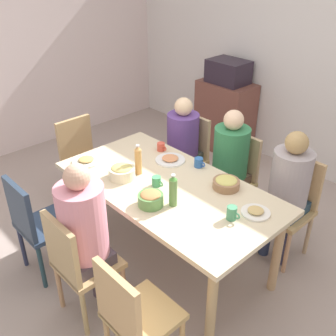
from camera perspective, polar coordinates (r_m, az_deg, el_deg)
ground_plane at (r=3.58m, az=0.00°, el=-12.91°), size 6.94×6.94×0.00m
wall_back at (r=4.69m, az=21.96°, el=13.82°), size 6.02×0.12×2.60m
dining_table at (r=3.16m, az=0.00°, el=-3.72°), size 1.83×0.95×0.77m
chair_0 at (r=4.14m, az=2.89°, el=2.17°), size 0.40×0.40×0.90m
person_0 at (r=4.00m, az=2.03°, el=3.98°), size 0.32×0.32×1.14m
chair_1 at (r=4.15m, az=-12.30°, el=1.59°), size 0.40×0.40×0.90m
chair_2 at (r=2.87m, az=-12.90°, el=-13.01°), size 0.40×0.40×0.90m
person_2 at (r=2.75m, az=-11.87°, el=-8.60°), size 0.32×0.32×1.25m
chair_3 at (r=3.53m, az=17.25°, el=-4.68°), size 0.40×0.40×0.90m
person_3 at (r=3.35m, az=16.96°, el=-2.44°), size 0.32×0.32×1.19m
chair_4 at (r=2.51m, az=-5.08°, el=-20.28°), size 0.40×0.40×0.90m
chair_5 at (r=3.31m, az=-18.49°, el=-7.37°), size 0.40×0.40×0.90m
chair_6 at (r=3.79m, az=9.48°, el=-0.99°), size 0.40×0.40×0.90m
person_6 at (r=3.63m, az=8.86°, el=1.24°), size 0.32×0.32×1.18m
plate_0 at (r=3.44m, az=0.32°, el=1.26°), size 0.26×0.26×0.04m
plate_1 at (r=3.49m, az=-11.69°, el=1.06°), size 0.24×0.24×0.04m
plate_2 at (r=2.85m, az=12.50°, el=-6.19°), size 0.21×0.21×0.04m
bowl_0 at (r=3.19m, az=-6.65°, el=-0.52°), size 0.21×0.21×0.11m
bowl_1 at (r=2.85m, az=-2.52°, el=-4.45°), size 0.19×0.19×0.11m
bowl_2 at (r=3.08m, az=8.38°, el=-2.16°), size 0.21×0.21×0.09m
cup_0 at (r=3.34m, az=4.47°, el=0.79°), size 0.11×0.07×0.08m
cup_1 at (r=2.75m, az=9.20°, el=-6.43°), size 0.11×0.07×0.10m
cup_2 at (r=3.08m, az=-1.64°, el=-1.94°), size 0.11×0.07×0.08m
cup_3 at (r=3.60m, az=-0.99°, el=3.07°), size 0.11×0.07×0.08m
bottle_0 at (r=3.21m, az=-4.31°, el=1.15°), size 0.06×0.06×0.26m
bottle_1 at (r=2.81m, az=0.75°, el=-3.30°), size 0.06×0.06×0.25m
side_cabinet at (r=5.25m, az=8.19°, el=7.39°), size 0.70×0.44×0.90m
microwave at (r=5.06m, az=8.68°, el=13.57°), size 0.48×0.36×0.28m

